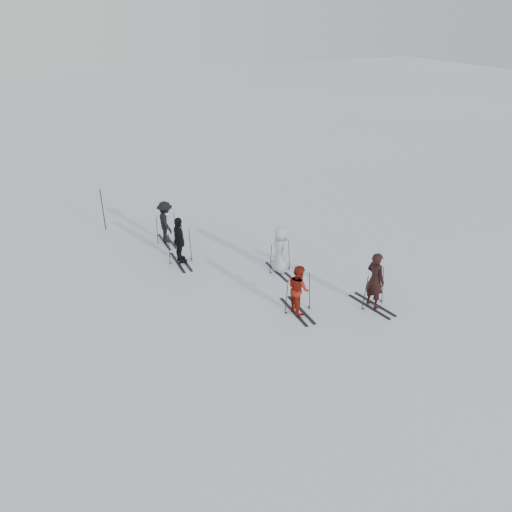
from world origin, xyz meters
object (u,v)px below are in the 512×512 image
Objects in this scene: skier_near_dark at (375,281)px; skier_red at (298,290)px; skier_uphill_far at (166,222)px; piste_marker at (103,209)px; skier_uphill_left at (179,241)px; skier_grey at (280,250)px.

skier_near_dark reaches higher than skier_red.
piste_marker is (-2.01, 2.43, 0.07)m from skier_uphill_far.
skier_uphill_left is 0.97× the size of piste_marker.
skier_near_dark is at bearing -57.43° from piste_marker.
skier_near_dark is at bearing -106.55° from skier_red.
skier_uphill_far is at bearing -0.53° from skier_uphill_left.
piste_marker reaches higher than skier_red.
skier_red is (-2.34, 0.83, -0.14)m from skier_near_dark.
piste_marker is at bearing 26.85° from skier_red.
piste_marker is at bearing 24.01° from skier_near_dark.
skier_grey is at bearing -125.54° from skier_uphill_left.
skier_near_dark is 2.49m from skier_red.
skier_near_dark is 1.17× the size of skier_red.
skier_uphill_far is 0.93× the size of piste_marker.
skier_near_dark is at bearing -148.91° from skier_uphill_far.
skier_grey reaches higher than skier_uphill_far.
skier_red is 0.93× the size of skier_grey.
skier_uphill_far is (-2.91, 4.31, -0.01)m from skier_grey.
skier_uphill_left is 4.81m from piste_marker.
skier_grey is at bearing -145.03° from skier_uphill_far.
skier_uphill_far is (-4.47, 7.71, -0.09)m from skier_near_dark.
skier_grey is 5.20m from skier_uphill_far.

